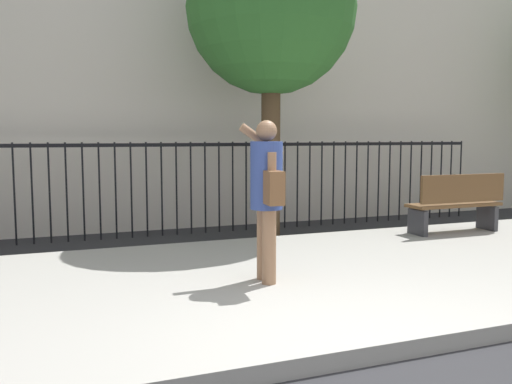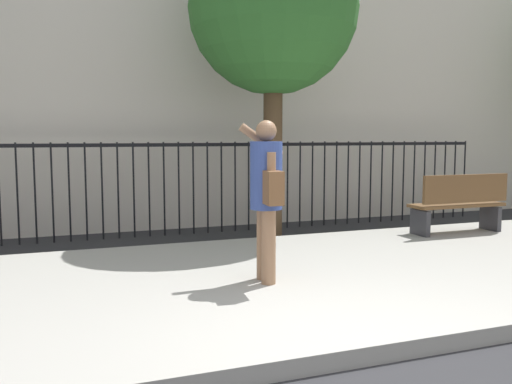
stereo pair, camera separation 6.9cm
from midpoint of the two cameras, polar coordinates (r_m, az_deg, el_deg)
The scene contains 6 objects.
ground_plane at distance 4.35m, azimuth 12.78°, elevation -17.20°, with size 60.00×60.00×0.00m, color #28282B.
sidewalk at distance 6.17m, azimuth 1.31°, elevation -9.36°, with size 28.00×4.40×0.15m, color #9E9B93.
iron_fence at distance 9.51m, azimuth -7.08°, elevation 1.71°, with size 12.03×0.04×1.60m.
pedestrian_on_phone at distance 5.72m, azimuth 1.48°, elevation 0.32°, with size 0.50×0.68×1.71m.
street_bench at distance 9.30m, azimuth 20.67°, elevation -1.01°, with size 1.60×0.45×0.95m.
street_tree_far at distance 9.11m, azimuth 2.04°, elevation 18.32°, with size 2.69×2.69×5.04m.
Camera 2 is at (-2.21, -3.33, 1.69)m, focal length 38.46 mm.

